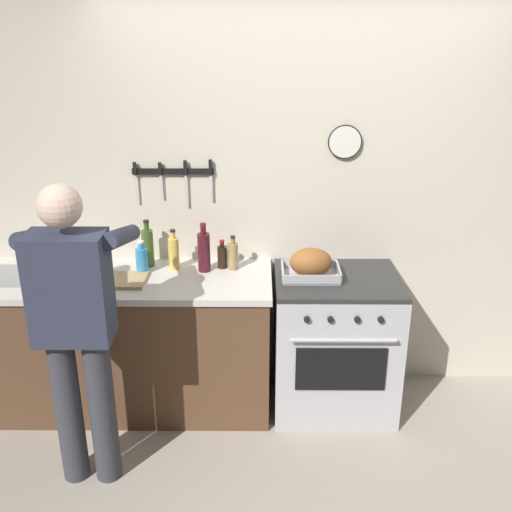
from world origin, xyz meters
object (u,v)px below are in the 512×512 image
roasting_pan (311,264)px  bottle_dish_soap (142,260)px  cutting_board (116,280)px  person_cook (76,321)px  bottle_wine_red (204,251)px  stove (334,342)px  bottle_vinegar (233,255)px  bottle_cooking_oil (174,253)px  bottle_soy_sauce (222,256)px  bottle_olive_oil (148,247)px

roasting_pan → bottle_dish_soap: bottle_dish_soap is taller
roasting_pan → cutting_board: size_ratio=0.98×
person_cook → bottle_wine_red: bearing=-26.7°
stove → bottle_vinegar: (-0.64, 0.13, 0.54)m
stove → bottle_cooking_oil: 1.17m
stove → cutting_board: 1.42m
bottle_wine_red → person_cook: bearing=-126.9°
bottle_soy_sauce → cutting_board: bearing=-160.3°
bottle_olive_oil → bottle_soy_sauce: (0.47, -0.03, -0.05)m
roasting_pan → bottle_dish_soap: bearing=176.7°
bottle_dish_soap → stove: bearing=-3.1°
person_cook → bottle_vinegar: person_cook is taller
bottle_soy_sauce → bottle_cooking_oil: 0.30m
person_cook → bottle_soy_sauce: bearing=-29.6°
roasting_pan → bottle_olive_oil: size_ratio=1.16×
bottle_dish_soap → bottle_wine_red: (0.38, 0.04, 0.04)m
stove → roasting_pan: bearing=178.2°
stove → bottle_soy_sauce: size_ratio=4.88×
stove → bottle_dish_soap: bearing=176.9°
person_cook → bottle_olive_oil: (0.22, 0.85, 0.08)m
bottle_dish_soap → bottle_soy_sauce: 0.50m
bottle_vinegar → bottle_cooking_oil: 0.37m
cutting_board → bottle_wine_red: (0.52, 0.17, 0.12)m
person_cook → bottle_vinegar: (0.76, 0.80, 0.04)m
bottle_soy_sauce → bottle_vinegar: size_ratio=0.84×
person_cook → bottle_vinegar: 1.10m
bottle_dish_soap → bottle_cooking_oil: 0.20m
bottle_wine_red → bottle_cooking_oil: (-0.19, 0.03, -0.02)m
cutting_board → bottle_cooking_oil: size_ratio=1.38×
bottle_olive_oil → bottle_vinegar: size_ratio=1.38×
person_cook → bottle_soy_sauce: size_ratio=8.99×
bottle_olive_oil → bottle_dish_soap: bearing=-98.1°
bottle_soy_sauce → bottle_dish_soap: bearing=-169.4°
roasting_pan → cutting_board: bearing=-176.5°
stove → bottle_olive_oil: bearing=171.0°
bottle_vinegar → bottle_wine_red: bearing=-170.6°
person_cook → bottle_vinegar: bearing=-33.2°
bottle_olive_oil → bottle_wine_red: bottle_wine_red is taller
stove → bottle_wine_red: 1.01m
roasting_pan → bottle_cooking_oil: bottle_cooking_oil is taller
person_cook → bottle_dish_soap: person_cook is taller
bottle_wine_red → bottle_olive_oil: bearing=167.1°
roasting_pan → person_cook: bearing=-151.4°
stove → bottle_dish_soap: bottle_dish_soap is taller
bottle_dish_soap → bottle_soy_sauce: bearing=10.6°
stove → bottle_dish_soap: size_ratio=4.28×
roasting_pan → bottle_dish_soap: 1.04m
cutting_board → bottle_soy_sauce: size_ratio=1.95×
person_cook → bottle_cooking_oil: bearing=-15.5°
bottle_soy_sauce → bottle_cooking_oil: (-0.30, -0.02, 0.03)m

